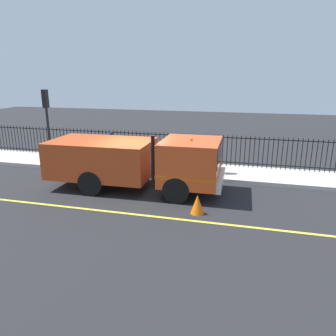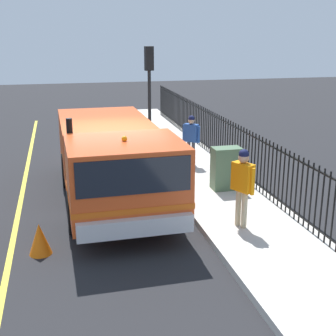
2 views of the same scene
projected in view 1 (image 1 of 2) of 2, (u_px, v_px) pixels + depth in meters
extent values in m
plane|color=#232326|center=(135.00, 188.00, 12.95)|extent=(58.84, 58.84, 0.00)
cube|color=beige|center=(155.00, 168.00, 15.49)|extent=(2.41, 26.74, 0.16)
cube|color=yellow|center=(110.00, 212.00, 10.67)|extent=(0.12, 24.07, 0.01)
cube|color=#D84C1E|center=(191.00, 161.00, 12.01)|extent=(2.45, 2.19, 1.60)
cube|color=black|center=(191.00, 152.00, 11.91)|extent=(2.26, 2.23, 0.70)
cube|color=#B8411A|center=(102.00, 158.00, 12.84)|extent=(2.49, 4.07, 1.43)
cube|color=silver|center=(221.00, 180.00, 11.93)|extent=(2.30, 0.25, 0.36)
cube|color=#DB5914|center=(191.00, 170.00, 12.11)|extent=(2.48, 2.21, 0.12)
cylinder|color=black|center=(187.00, 173.00, 13.32)|extent=(0.32, 0.97, 0.96)
cylinder|color=black|center=(176.00, 190.00, 11.29)|extent=(0.32, 0.97, 0.96)
cylinder|color=black|center=(113.00, 168.00, 14.05)|extent=(0.32, 0.97, 0.96)
cylinder|color=black|center=(91.00, 183.00, 12.02)|extent=(0.32, 0.97, 0.96)
sphere|color=orange|center=(191.00, 139.00, 11.77)|extent=(0.12, 0.12, 0.12)
cylinder|color=black|center=(153.00, 162.00, 11.24)|extent=(0.14, 0.14, 1.92)
cube|color=orange|center=(213.00, 148.00, 14.14)|extent=(0.41, 0.54, 0.62)
sphere|color=tan|center=(213.00, 139.00, 14.02)|extent=(0.23, 0.23, 0.23)
sphere|color=#14193F|center=(214.00, 137.00, 14.00)|extent=(0.22, 0.22, 0.22)
cylinder|color=tan|center=(214.00, 164.00, 14.35)|extent=(0.12, 0.12, 0.83)
cylinder|color=tan|center=(211.00, 164.00, 14.32)|extent=(0.12, 0.12, 0.83)
cylinder|color=orange|center=(219.00, 148.00, 14.20)|extent=(0.09, 0.09, 0.58)
cylinder|color=orange|center=(207.00, 149.00, 14.10)|extent=(0.09, 0.09, 0.58)
cube|color=#264C99|center=(112.00, 143.00, 15.65)|extent=(0.47, 0.45, 0.56)
sphere|color=tan|center=(111.00, 135.00, 15.54)|extent=(0.21, 0.21, 0.21)
sphere|color=#14193F|center=(111.00, 134.00, 15.52)|extent=(0.20, 0.20, 0.20)
cylinder|color=#3F3F47|center=(111.00, 156.00, 15.79)|extent=(0.11, 0.11, 0.75)
cylinder|color=#3F3F47|center=(114.00, 156.00, 15.88)|extent=(0.11, 0.11, 0.75)
cylinder|color=#264C99|center=(107.00, 144.00, 15.52)|extent=(0.09, 0.09, 0.53)
cylinder|color=#264C99|center=(116.00, 143.00, 15.80)|extent=(0.09, 0.09, 0.53)
cylinder|color=black|center=(332.00, 156.00, 14.25)|extent=(0.04, 0.04, 1.51)
cylinder|color=black|center=(327.00, 156.00, 14.30)|extent=(0.04, 0.04, 1.51)
cylinder|color=black|center=(322.00, 156.00, 14.35)|extent=(0.04, 0.04, 1.51)
cylinder|color=black|center=(316.00, 155.00, 14.40)|extent=(0.04, 0.04, 1.51)
cylinder|color=black|center=(311.00, 155.00, 14.45)|extent=(0.04, 0.04, 1.51)
cylinder|color=black|center=(307.00, 155.00, 14.50)|extent=(0.04, 0.04, 1.51)
cylinder|color=black|center=(302.00, 155.00, 14.55)|extent=(0.04, 0.04, 1.51)
cylinder|color=black|center=(297.00, 154.00, 14.60)|extent=(0.04, 0.04, 1.51)
cylinder|color=black|center=(292.00, 154.00, 14.65)|extent=(0.04, 0.04, 1.51)
cylinder|color=black|center=(287.00, 154.00, 14.70)|extent=(0.04, 0.04, 1.51)
cylinder|color=black|center=(282.00, 154.00, 14.75)|extent=(0.04, 0.04, 1.51)
cylinder|color=black|center=(277.00, 153.00, 14.80)|extent=(0.04, 0.04, 1.51)
cylinder|color=black|center=(273.00, 153.00, 14.86)|extent=(0.04, 0.04, 1.51)
cylinder|color=black|center=(268.00, 153.00, 14.91)|extent=(0.04, 0.04, 1.51)
cylinder|color=black|center=(263.00, 153.00, 14.96)|extent=(0.04, 0.04, 1.51)
cylinder|color=black|center=(259.00, 152.00, 15.01)|extent=(0.04, 0.04, 1.51)
cylinder|color=black|center=(254.00, 152.00, 15.06)|extent=(0.04, 0.04, 1.51)
cylinder|color=black|center=(249.00, 152.00, 15.11)|extent=(0.04, 0.04, 1.51)
cylinder|color=black|center=(245.00, 151.00, 15.16)|extent=(0.04, 0.04, 1.51)
cylinder|color=black|center=(240.00, 151.00, 15.21)|extent=(0.04, 0.04, 1.51)
cylinder|color=black|center=(236.00, 151.00, 15.26)|extent=(0.04, 0.04, 1.51)
cylinder|color=black|center=(231.00, 151.00, 15.31)|extent=(0.04, 0.04, 1.51)
cylinder|color=black|center=(227.00, 150.00, 15.36)|extent=(0.04, 0.04, 1.51)
cylinder|color=black|center=(223.00, 150.00, 15.41)|extent=(0.04, 0.04, 1.51)
cylinder|color=black|center=(218.00, 150.00, 15.46)|extent=(0.04, 0.04, 1.51)
cylinder|color=black|center=(214.00, 150.00, 15.51)|extent=(0.04, 0.04, 1.51)
cylinder|color=black|center=(210.00, 150.00, 15.56)|extent=(0.04, 0.04, 1.51)
cylinder|color=black|center=(205.00, 149.00, 15.62)|extent=(0.04, 0.04, 1.51)
cylinder|color=black|center=(201.00, 149.00, 15.67)|extent=(0.04, 0.04, 1.51)
cylinder|color=black|center=(197.00, 149.00, 15.72)|extent=(0.04, 0.04, 1.51)
cylinder|color=black|center=(193.00, 149.00, 15.77)|extent=(0.04, 0.04, 1.51)
cylinder|color=black|center=(188.00, 148.00, 15.82)|extent=(0.04, 0.04, 1.51)
cylinder|color=black|center=(184.00, 148.00, 15.87)|extent=(0.04, 0.04, 1.51)
cylinder|color=black|center=(180.00, 148.00, 15.92)|extent=(0.04, 0.04, 1.51)
cylinder|color=black|center=(176.00, 148.00, 15.97)|extent=(0.04, 0.04, 1.51)
cylinder|color=black|center=(172.00, 147.00, 16.02)|extent=(0.04, 0.04, 1.51)
cylinder|color=black|center=(168.00, 147.00, 16.07)|extent=(0.04, 0.04, 1.51)
cylinder|color=black|center=(164.00, 147.00, 16.12)|extent=(0.04, 0.04, 1.51)
cylinder|color=black|center=(160.00, 147.00, 16.17)|extent=(0.04, 0.04, 1.51)
cylinder|color=black|center=(156.00, 147.00, 16.22)|extent=(0.04, 0.04, 1.51)
cylinder|color=black|center=(152.00, 146.00, 16.27)|extent=(0.04, 0.04, 1.51)
cylinder|color=black|center=(148.00, 146.00, 16.32)|extent=(0.04, 0.04, 1.51)
cylinder|color=black|center=(144.00, 146.00, 16.37)|extent=(0.04, 0.04, 1.51)
cylinder|color=black|center=(140.00, 146.00, 16.43)|extent=(0.04, 0.04, 1.51)
cylinder|color=black|center=(137.00, 145.00, 16.48)|extent=(0.04, 0.04, 1.51)
cylinder|color=black|center=(133.00, 145.00, 16.53)|extent=(0.04, 0.04, 1.51)
cylinder|color=black|center=(129.00, 145.00, 16.58)|extent=(0.04, 0.04, 1.51)
cylinder|color=black|center=(125.00, 145.00, 16.63)|extent=(0.04, 0.04, 1.51)
cylinder|color=black|center=(121.00, 145.00, 16.68)|extent=(0.04, 0.04, 1.51)
cylinder|color=black|center=(118.00, 144.00, 16.73)|extent=(0.04, 0.04, 1.51)
cylinder|color=black|center=(114.00, 144.00, 16.78)|extent=(0.04, 0.04, 1.51)
cylinder|color=black|center=(110.00, 144.00, 16.83)|extent=(0.04, 0.04, 1.51)
cylinder|color=black|center=(107.00, 144.00, 16.88)|extent=(0.04, 0.04, 1.51)
cylinder|color=black|center=(103.00, 144.00, 16.93)|extent=(0.04, 0.04, 1.51)
cylinder|color=black|center=(99.00, 143.00, 16.98)|extent=(0.04, 0.04, 1.51)
cylinder|color=black|center=(96.00, 143.00, 17.03)|extent=(0.04, 0.04, 1.51)
cylinder|color=black|center=(92.00, 143.00, 17.08)|extent=(0.04, 0.04, 1.51)
cylinder|color=black|center=(89.00, 143.00, 17.13)|extent=(0.04, 0.04, 1.51)
cylinder|color=black|center=(85.00, 143.00, 17.19)|extent=(0.04, 0.04, 1.51)
cylinder|color=black|center=(82.00, 142.00, 17.24)|extent=(0.04, 0.04, 1.51)
cylinder|color=black|center=(78.00, 142.00, 17.29)|extent=(0.04, 0.04, 1.51)
cylinder|color=black|center=(75.00, 142.00, 17.34)|extent=(0.04, 0.04, 1.51)
cylinder|color=black|center=(71.00, 142.00, 17.39)|extent=(0.04, 0.04, 1.51)
cylinder|color=black|center=(68.00, 142.00, 17.44)|extent=(0.04, 0.04, 1.51)
cylinder|color=black|center=(64.00, 141.00, 17.49)|extent=(0.04, 0.04, 1.51)
cylinder|color=black|center=(61.00, 141.00, 17.54)|extent=(0.04, 0.04, 1.51)
cylinder|color=black|center=(58.00, 141.00, 17.59)|extent=(0.04, 0.04, 1.51)
cylinder|color=black|center=(54.00, 141.00, 17.64)|extent=(0.04, 0.04, 1.51)
cylinder|color=black|center=(51.00, 141.00, 17.69)|extent=(0.04, 0.04, 1.51)
cylinder|color=black|center=(48.00, 141.00, 17.74)|extent=(0.04, 0.04, 1.51)
cylinder|color=black|center=(44.00, 140.00, 17.79)|extent=(0.04, 0.04, 1.51)
cylinder|color=black|center=(41.00, 140.00, 17.84)|extent=(0.04, 0.04, 1.51)
cylinder|color=black|center=(38.00, 140.00, 17.89)|extent=(0.04, 0.04, 1.51)
cylinder|color=black|center=(34.00, 140.00, 17.94)|extent=(0.04, 0.04, 1.51)
cylinder|color=black|center=(31.00, 140.00, 18.00)|extent=(0.04, 0.04, 1.51)
cylinder|color=black|center=(28.00, 139.00, 18.05)|extent=(0.04, 0.04, 1.51)
cylinder|color=black|center=(25.00, 139.00, 18.10)|extent=(0.04, 0.04, 1.51)
cylinder|color=black|center=(22.00, 139.00, 18.15)|extent=(0.04, 0.04, 1.51)
cylinder|color=black|center=(18.00, 139.00, 18.20)|extent=(0.04, 0.04, 1.51)
cylinder|color=black|center=(15.00, 139.00, 18.25)|extent=(0.04, 0.04, 1.51)
cylinder|color=black|center=(12.00, 139.00, 18.30)|extent=(0.04, 0.04, 1.51)
cylinder|color=black|center=(9.00, 138.00, 18.35)|extent=(0.04, 0.04, 1.51)
cylinder|color=black|center=(6.00, 138.00, 18.40)|extent=(0.04, 0.04, 1.51)
cylinder|color=black|center=(3.00, 138.00, 18.45)|extent=(0.04, 0.04, 1.51)
cylinder|color=black|center=(0.00, 138.00, 18.50)|extent=(0.04, 0.04, 1.51)
cube|color=black|center=(160.00, 134.00, 16.00)|extent=(0.04, 22.73, 0.04)
cube|color=black|center=(160.00, 158.00, 16.33)|extent=(0.04, 22.73, 0.04)
cylinder|color=black|center=(48.00, 128.00, 15.44)|extent=(0.12, 0.12, 3.60)
cube|color=black|center=(45.00, 99.00, 15.06)|extent=(0.33, 0.25, 0.85)
sphere|color=red|center=(45.00, 93.00, 14.99)|extent=(0.16, 0.16, 0.16)
sphere|color=yellow|center=(45.00, 99.00, 15.06)|extent=(0.16, 0.16, 0.16)
sphere|color=green|center=(46.00, 104.00, 15.13)|extent=(0.16, 0.16, 0.16)
cube|color=#4C6B4C|center=(163.00, 154.00, 15.41)|extent=(0.76, 0.47, 1.15)
cone|color=orange|center=(197.00, 204.00, 10.44)|extent=(0.45, 0.45, 0.65)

